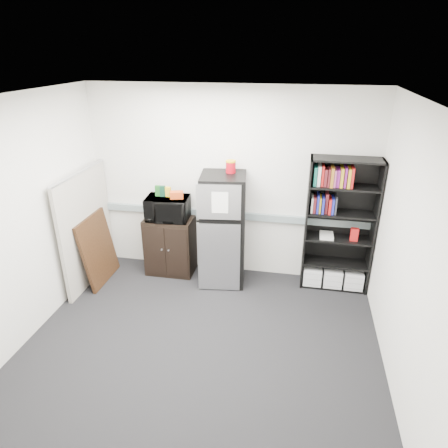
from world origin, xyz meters
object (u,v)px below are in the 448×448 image
(refrigerator, at_px, (223,230))
(cubicle_partition, at_px, (87,228))
(cabinet, at_px, (170,245))
(microwave, at_px, (168,208))
(bookshelf, at_px, (339,227))

(refrigerator, bearing_deg, cubicle_partition, -176.69)
(cabinet, xyz_separation_m, microwave, (-0.00, -0.02, 0.60))
(cabinet, relative_size, microwave, 1.46)
(bookshelf, bearing_deg, refrigerator, -174.69)
(cabinet, bearing_deg, microwave, -90.00)
(bookshelf, bearing_deg, microwave, -178.06)
(bookshelf, xyz_separation_m, microwave, (-2.37, -0.08, 0.12))
(bookshelf, bearing_deg, cubicle_partition, -171.94)
(bookshelf, bearing_deg, cabinet, -178.44)
(bookshelf, xyz_separation_m, refrigerator, (-1.56, -0.14, -0.12))
(bookshelf, distance_m, cabinet, 2.42)
(bookshelf, height_order, refrigerator, bookshelf)
(cabinet, bearing_deg, cubicle_partition, -158.34)
(bookshelf, relative_size, cabinet, 2.13)
(cubicle_partition, distance_m, refrigerator, 1.90)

